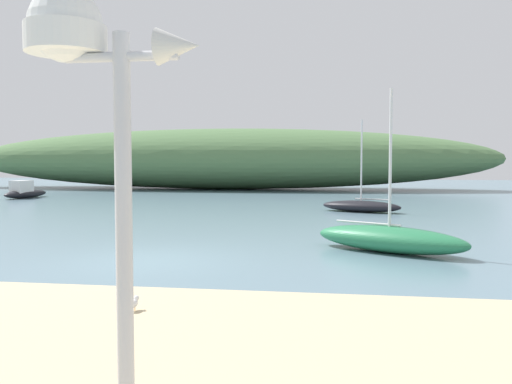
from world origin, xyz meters
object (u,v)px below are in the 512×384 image
(sailboat_far_right, at_px, (361,206))
(motorboat_outer_mooring, at_px, (25,192))
(seagull_by_mast, at_px, (134,303))
(sailboat_east_reach, at_px, (389,239))
(mast_structure, at_px, (84,70))

(sailboat_far_right, bearing_deg, motorboat_outer_mooring, 163.18)
(sailboat_far_right, bearing_deg, seagull_by_mast, -102.78)
(sailboat_east_reach, bearing_deg, sailboat_far_right, 91.13)
(motorboat_outer_mooring, distance_m, seagull_by_mast, 30.57)
(mast_structure, height_order, motorboat_outer_mooring, mast_structure)
(seagull_by_mast, bearing_deg, motorboat_outer_mooring, 124.59)
(motorboat_outer_mooring, distance_m, sailboat_far_right, 22.55)
(mast_structure, height_order, sailboat_east_reach, sailboat_east_reach)
(motorboat_outer_mooring, bearing_deg, seagull_by_mast, -55.41)
(mast_structure, xyz_separation_m, motorboat_outer_mooring, (-18.61, 29.24, -2.69))
(sailboat_east_reach, xyz_separation_m, motorboat_outer_mooring, (-21.81, 18.04, 0.05))
(sailboat_east_reach, bearing_deg, motorboat_outer_mooring, 140.41)
(mast_structure, bearing_deg, motorboat_outer_mooring, 122.48)
(sailboat_east_reach, bearing_deg, mast_structure, -105.93)
(motorboat_outer_mooring, height_order, seagull_by_mast, motorboat_outer_mooring)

